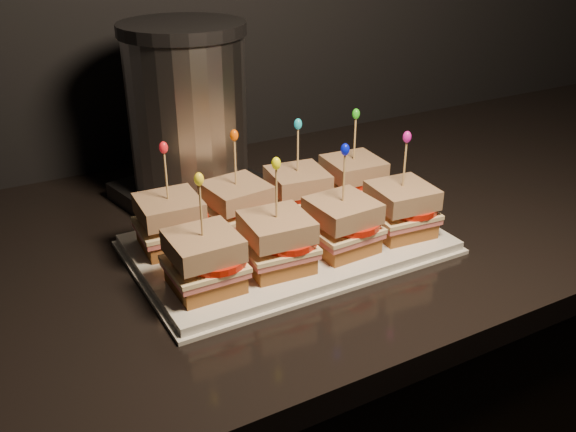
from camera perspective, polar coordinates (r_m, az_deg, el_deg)
cabinet at (r=1.43m, az=9.85°, el=-15.08°), size 2.35×0.70×0.86m
granite_slab at (r=1.18m, az=11.49°, el=1.59°), size 2.39×0.74×0.04m
platter at (r=0.94m, az=-0.00°, el=-2.51°), size 0.44×0.27×0.02m
platter_rim at (r=0.95m, az=-0.00°, el=-2.83°), size 0.45×0.28×0.01m
sandwich_0_bread_bot at (r=0.93m, az=-10.30°, el=-2.00°), size 0.09×0.09×0.02m
sandwich_0_ham at (r=0.92m, az=-10.37°, el=-1.16°), size 0.09×0.09×0.01m
sandwich_0_cheese at (r=0.92m, az=-10.41°, el=-0.77°), size 0.10×0.09×0.01m
sandwich_0_tomato at (r=0.92m, az=-9.61°, el=-0.33°), size 0.08×0.08×0.01m
sandwich_0_bread_top at (r=0.91m, az=-10.54°, el=0.71°), size 0.09×0.09×0.03m
sandwich_0_pick at (r=0.89m, az=-10.77°, el=3.28°), size 0.00×0.00×0.09m
sandwich_0_frill at (r=0.88m, az=-11.01°, el=5.99°), size 0.01×0.01×0.02m
sandwich_1_bread_bot at (r=0.96m, az=-4.51°, el=-0.61°), size 0.09×0.09×0.02m
sandwich_1_ham at (r=0.96m, az=-4.54°, el=0.22°), size 0.10×0.10×0.01m
sandwich_1_cheese at (r=0.95m, az=-4.55°, el=0.60°), size 0.10×0.10×0.01m
sandwich_1_tomato at (r=0.95m, az=-3.76°, el=1.02°), size 0.08×0.08×0.01m
sandwich_1_bread_top at (r=0.94m, az=-4.61°, el=2.04°), size 0.09×0.09×0.03m
sandwich_1_pick at (r=0.93m, az=-4.71°, el=4.54°), size 0.00×0.00×0.09m
sandwich_1_frill at (r=0.91m, az=-4.81°, el=7.17°), size 0.01×0.01×0.02m
sandwich_2_bread_bot at (r=1.01m, az=0.84°, el=0.69°), size 0.09×0.09×0.02m
sandwich_2_ham at (r=1.00m, az=0.85°, el=1.48°), size 0.10×0.10×0.01m
sandwich_2_cheese at (r=1.00m, az=0.85°, el=1.85°), size 0.10×0.10×0.01m
sandwich_2_tomato at (r=0.99m, az=1.63°, el=2.26°), size 0.08×0.08×0.01m
sandwich_2_bread_top at (r=0.99m, az=0.86°, el=3.24°), size 0.09×0.09×0.03m
sandwich_2_pick at (r=0.97m, az=0.88°, el=5.65°), size 0.00×0.00×0.09m
sandwich_2_frill at (r=0.96m, az=0.90°, el=8.18°), size 0.01×0.01×0.02m
sandwich_3_bread_bot at (r=1.06m, az=5.72°, el=1.86°), size 0.09×0.09×0.02m
sandwich_3_ham at (r=1.05m, az=5.76°, el=2.63°), size 0.10×0.09×0.01m
sandwich_3_cheese at (r=1.05m, az=5.77°, el=2.98°), size 0.10×0.10×0.01m
sandwich_3_tomato at (r=1.05m, az=6.52°, el=3.36°), size 0.08×0.08×0.01m
sandwich_3_bread_top at (r=1.04m, az=5.84°, el=4.31°), size 0.09×0.09×0.03m
sandwich_3_pick at (r=1.02m, az=5.95°, el=6.61°), size 0.00×0.00×0.09m
sandwich_3_frill at (r=1.01m, az=6.07°, el=9.02°), size 0.01×0.01×0.02m
sandwich_4_bread_bot at (r=0.83m, az=-7.34°, el=-5.56°), size 0.08×0.08×0.02m
sandwich_4_ham at (r=0.82m, az=-7.40°, el=-4.65°), size 0.09×0.09×0.01m
sandwich_4_cheese at (r=0.82m, az=-7.43°, el=-4.23°), size 0.09×0.09×0.01m
sandwich_4_tomato at (r=0.81m, az=-6.52°, el=-3.75°), size 0.08×0.08×0.01m
sandwich_4_bread_top at (r=0.80m, az=-7.54°, el=-2.61°), size 0.08×0.08×0.03m
sandwich_4_pick at (r=0.78m, az=-7.73°, el=0.23°), size 0.00×0.00×0.09m
sandwich_4_frill at (r=0.77m, az=-7.93°, el=3.27°), size 0.01×0.01×0.02m
sandwich_5_bread_bot at (r=0.87m, az=-0.98°, el=-3.85°), size 0.09×0.09×0.02m
sandwich_5_ham at (r=0.86m, az=-0.99°, el=-2.95°), size 0.10×0.09×0.01m
sandwich_5_cheese at (r=0.85m, az=-1.00°, el=-2.54°), size 0.10×0.10×0.01m
sandwich_5_tomato at (r=0.85m, az=-0.10°, el=-2.08°), size 0.08×0.08×0.01m
sandwich_5_bread_top at (r=0.84m, az=-1.01°, el=-0.97°), size 0.09×0.09×0.03m
sandwich_5_pick at (r=0.82m, az=-1.03°, el=1.77°), size 0.00×0.00×0.09m
sandwich_5_frill at (r=0.81m, az=-1.06°, el=4.69°), size 0.01×0.01×0.02m
sandwich_6_bread_bot at (r=0.91m, az=4.76°, el=-2.25°), size 0.09×0.09×0.02m
sandwich_6_ham at (r=0.91m, az=4.80°, el=-1.39°), size 0.09×0.09×0.01m
sandwich_6_cheese at (r=0.90m, az=4.82°, el=-0.99°), size 0.10×0.09×0.01m
sandwich_6_tomato at (r=0.90m, az=5.68°, el=-0.55°), size 0.08×0.08×0.01m
sandwich_6_bread_top at (r=0.89m, az=4.88°, el=0.51°), size 0.09×0.09×0.03m
sandwich_6_pick at (r=0.87m, az=4.99°, el=3.14°), size 0.00×0.00×0.09m
sandwich_6_frill at (r=0.86m, az=5.10°, el=5.91°), size 0.01×0.01×0.02m
sandwich_7_bread_bot at (r=0.97m, az=9.89°, el=-0.80°), size 0.09×0.09×0.02m
sandwich_7_ham at (r=0.96m, az=9.95°, el=0.02°), size 0.10×0.09×0.01m
sandwich_7_cheese at (r=0.96m, az=9.99°, el=0.40°), size 0.10×0.10×0.01m
sandwich_7_tomato at (r=0.96m, az=10.80°, el=0.82°), size 0.08×0.08×0.01m
sandwich_7_bread_top at (r=0.95m, az=10.11°, el=1.83°), size 0.09×0.09×0.03m
sandwich_7_pick at (r=0.93m, az=10.32°, el=4.31°), size 0.00×0.00×0.09m
sandwich_7_frill at (r=0.92m, az=10.54°, el=6.93°), size 0.01×0.01×0.02m
appliance_base at (r=1.12m, az=-8.43°, el=2.28°), size 0.26×0.23×0.03m
appliance_body at (r=1.07m, az=-8.91°, el=9.07°), size 0.19×0.19×0.25m
appliance_lid at (r=1.04m, az=-9.43°, el=16.13°), size 0.20×0.20×0.02m
appliance at (r=1.07m, az=-8.89°, el=8.83°), size 0.23×0.19×0.30m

